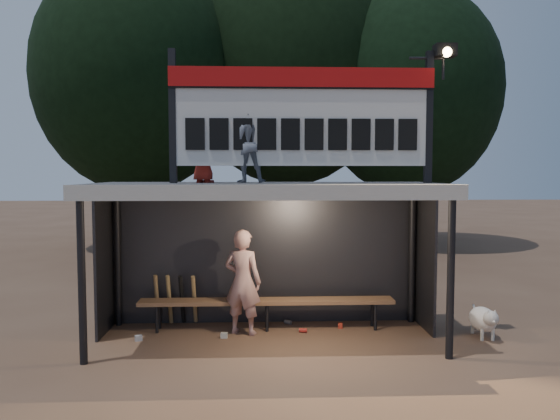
% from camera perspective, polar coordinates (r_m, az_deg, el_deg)
% --- Properties ---
extents(ground, '(80.00, 80.00, 0.00)m').
position_cam_1_polar(ground, '(8.28, -1.30, -13.43)').
color(ground, brown).
rests_on(ground, ground).
extents(player, '(0.69, 0.58, 1.61)m').
position_cam_1_polar(player, '(8.42, -3.92, -7.49)').
color(player, silver).
rests_on(player, ground).
extents(child_a, '(0.55, 0.43, 1.12)m').
position_cam_1_polar(child_a, '(8.01, -3.45, 6.85)').
color(child_a, slate).
rests_on(child_a, dugout_shelter).
extents(child_b, '(0.49, 0.47, 0.85)m').
position_cam_1_polar(child_b, '(8.18, -7.96, 5.80)').
color(child_b, maroon).
rests_on(child_b, dugout_shelter).
extents(dugout_shelter, '(5.10, 2.08, 2.32)m').
position_cam_1_polar(dugout_shelter, '(8.17, -1.35, -0.46)').
color(dugout_shelter, '#404042').
rests_on(dugout_shelter, ground).
extents(scoreboard_assembly, '(4.10, 0.27, 1.99)m').
position_cam_1_polar(scoreboard_assembly, '(7.97, 2.74, 10.07)').
color(scoreboard_assembly, black).
rests_on(scoreboard_assembly, dugout_shelter).
extents(bench, '(4.00, 0.35, 0.48)m').
position_cam_1_polar(bench, '(8.70, -1.38, -9.62)').
color(bench, '#8A6241').
rests_on(bench, ground).
extents(tree_left, '(6.46, 6.46, 9.27)m').
position_cam_1_polar(tree_left, '(18.56, -14.78, 13.27)').
color(tree_left, black).
rests_on(tree_left, ground).
extents(tree_mid, '(7.22, 7.22, 10.36)m').
position_cam_1_polar(tree_mid, '(19.78, 0.96, 14.73)').
color(tree_mid, black).
rests_on(tree_mid, ground).
extents(tree_right, '(6.08, 6.08, 8.72)m').
position_cam_1_polar(tree_right, '(19.30, 13.35, 11.96)').
color(tree_right, '#2E2214').
rests_on(tree_right, ground).
extents(dog, '(0.36, 0.81, 0.49)m').
position_cam_1_polar(dog, '(8.86, 20.52, -10.65)').
color(dog, white).
rests_on(dog, ground).
extents(bats, '(0.67, 0.35, 0.84)m').
position_cam_1_polar(bats, '(9.06, -10.84, -9.16)').
color(bats, olive).
rests_on(bats, ground).
extents(litter, '(3.17, 0.89, 0.08)m').
position_cam_1_polar(litter, '(8.63, -2.10, -12.44)').
color(litter, '#B3311E').
rests_on(litter, ground).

